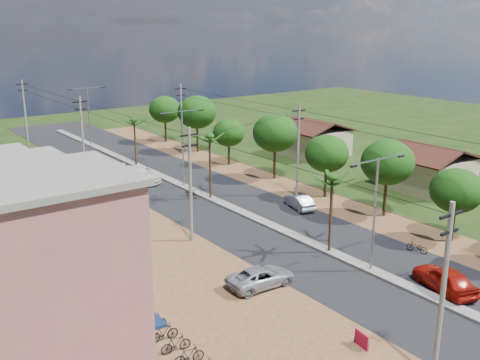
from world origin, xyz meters
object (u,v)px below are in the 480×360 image
object	(u,v)px
car_red_near	(444,279)
roadside_sign	(362,340)
parked_scooter_row	(182,350)
car_white_far	(137,175)
car_parked_dark	(116,257)
car_silver_mid	(299,202)
car_parked_silver	(261,277)
moto_rider_east	(417,248)

from	to	relation	value
car_red_near	roadside_sign	xyz separation A→B (m)	(-9.10, -1.31, -0.37)
car_red_near	parked_scooter_row	bearing A→B (deg)	5.10
car_white_far	parked_scooter_row	size ratio (longest dim) A/B	0.78
car_parked_dark	parked_scooter_row	world-z (taller)	car_parked_dark
car_red_near	car_silver_mid	xyz separation A→B (m)	(3.50, 17.53, -0.16)
car_red_near	car_silver_mid	bearing A→B (deg)	-85.02
parked_scooter_row	car_silver_mid	bearing A→B (deg)	34.37
car_silver_mid	roadside_sign	distance (m)	22.67
car_white_far	car_parked_silver	size ratio (longest dim) A/B	1.22
car_parked_silver	car_parked_dark	bearing A→B (deg)	40.24
car_silver_mid	roadside_sign	world-z (taller)	car_silver_mid
car_silver_mid	roadside_sign	xyz separation A→B (m)	(-12.60, -18.84, -0.21)
moto_rider_east	car_white_far	bearing A→B (deg)	-88.51
car_silver_mid	car_parked_silver	size ratio (longest dim) A/B	0.85
car_white_far	moto_rider_east	bearing A→B (deg)	-97.90
car_silver_mid	moto_rider_east	bearing A→B (deg)	105.75
moto_rider_east	roadside_sign	bearing A→B (deg)	11.33
car_red_near	car_parked_dark	world-z (taller)	car_red_near
car_white_far	roadside_sign	xyz separation A→B (m)	(-4.51, -35.46, -0.38)
car_red_near	car_silver_mid	world-z (taller)	car_red_near
moto_rider_east	car_parked_silver	bearing A→B (deg)	-25.50
moto_rider_east	parked_scooter_row	size ratio (longest dim) A/B	0.22
car_white_far	roadside_sign	bearing A→B (deg)	-120.93
car_parked_dark	roadside_sign	distance (m)	17.97
car_parked_silver	parked_scooter_row	xyz separation A→B (m)	(-8.18, -3.95, -0.14)
car_parked_silver	moto_rider_east	distance (m)	12.95
car_parked_silver	moto_rider_east	world-z (taller)	car_parked_silver
car_parked_dark	car_silver_mid	bearing A→B (deg)	-70.97
moto_rider_east	roadside_sign	size ratio (longest dim) A/B	1.52
car_red_near	parked_scooter_row	size ratio (longest dim) A/B	0.66
car_red_near	moto_rider_east	world-z (taller)	car_red_near
car_silver_mid	parked_scooter_row	size ratio (longest dim) A/B	0.54
car_parked_dark	moto_rider_east	world-z (taller)	car_parked_dark
car_red_near	roadside_sign	distance (m)	9.20
car_red_near	parked_scooter_row	xyz separation A→B (m)	(-17.18, 3.39, -0.30)
car_silver_mid	moto_rider_east	distance (m)	12.71
car_parked_silver	car_silver_mid	bearing A→B (deg)	-48.24
car_white_far	car_parked_dark	size ratio (longest dim) A/B	1.23
car_silver_mid	moto_rider_east	world-z (taller)	car_silver_mid
car_red_near	parked_scooter_row	world-z (taller)	car_red_near
car_parked_dark	car_white_far	bearing A→B (deg)	-17.01
car_parked_silver	moto_rider_east	bearing A→B (deg)	-98.64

